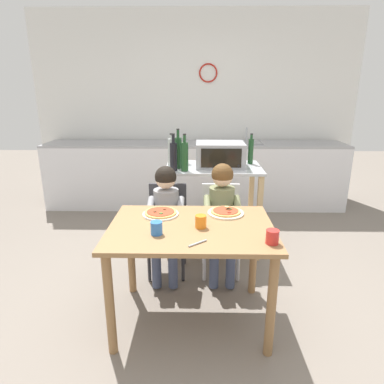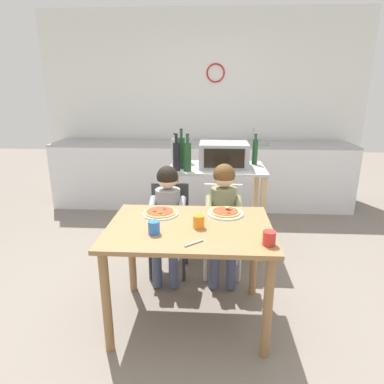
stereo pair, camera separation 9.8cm
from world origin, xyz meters
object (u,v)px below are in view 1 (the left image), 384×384
(toaster_oven, at_px, (220,154))
(dining_table, at_px, (191,241))
(bottle_tall_green_wine, at_px, (185,156))
(drinking_cup_blue, at_px, (156,228))
(kitchen_island_cart, at_px, (213,195))
(child_in_grey_shirt, at_px, (166,210))
(pizza_plate_cream, at_px, (226,212))
(dining_chair_left, at_px, (167,222))
(child_in_olive_shirt, at_px, (222,208))
(bottle_dark_olive_oil, at_px, (251,151))
(bottle_clear_vinegar, at_px, (171,152))
(bottle_slim_sauce, at_px, (178,152))
(pizza_plate_white, at_px, (161,213))
(drinking_cup_orange, at_px, (201,221))
(dining_chair_right, at_px, (221,222))
(bottle_brown_beer, at_px, (173,156))
(serving_spoon, at_px, (198,243))
(drinking_cup_red, at_px, (272,237))
(bottle_squat_spirits, at_px, (184,153))

(toaster_oven, relative_size, dining_table, 0.42)
(bottle_tall_green_wine, relative_size, drinking_cup_blue, 4.08)
(kitchen_island_cart, height_order, child_in_grey_shirt, child_in_grey_shirt)
(pizza_plate_cream, xyz_separation_m, drinking_cup_blue, (-0.48, -0.38, 0.03))
(dining_chair_left, distance_m, child_in_olive_shirt, 0.53)
(dining_table, bearing_deg, bottle_dark_olive_oil, 65.71)
(bottle_clear_vinegar, height_order, dining_chair_left, bottle_clear_vinegar)
(child_in_olive_shirt, relative_size, pizza_plate_cream, 3.74)
(bottle_dark_olive_oil, bearing_deg, bottle_slim_sauce, -163.75)
(dining_table, distance_m, child_in_grey_shirt, 0.63)
(bottle_slim_sauce, bearing_deg, bottle_tall_green_wine, -59.86)
(dining_table, relative_size, child_in_grey_shirt, 1.13)
(bottle_slim_sauce, bearing_deg, pizza_plate_white, -95.43)
(child_in_grey_shirt, bearing_deg, drinking_cup_orange, -64.22)
(dining_chair_left, xyz_separation_m, dining_chair_right, (0.49, 0.01, 0.00))
(bottle_slim_sauce, xyz_separation_m, drinking_cup_orange, (0.21, -1.12, -0.26))
(bottle_clear_vinegar, relative_size, bottle_brown_beer, 0.93)
(kitchen_island_cart, bearing_deg, dining_chair_right, -83.15)
(serving_spoon, bearing_deg, dining_chair_left, 105.63)
(child_in_olive_shirt, bearing_deg, kitchen_island_cart, 95.41)
(bottle_tall_green_wine, relative_size, child_in_grey_shirt, 0.35)
(bottle_clear_vinegar, distance_m, pizza_plate_white, 1.02)
(bottle_brown_beer, distance_m, bottle_tall_green_wine, 0.11)
(kitchen_island_cart, xyz_separation_m, child_in_olive_shirt, (0.05, -0.57, 0.06))
(bottle_dark_olive_oil, distance_m, bottle_tall_green_wine, 0.75)
(bottle_dark_olive_oil, height_order, drinking_cup_red, bottle_dark_olive_oil)
(child_in_grey_shirt, xyz_separation_m, pizza_plate_white, (-0.00, -0.38, 0.11))
(bottle_dark_olive_oil, relative_size, child_in_olive_shirt, 0.31)
(bottle_clear_vinegar, relative_size, drinking_cup_orange, 3.75)
(bottle_clear_vinegar, distance_m, dining_chair_right, 0.87)
(toaster_oven, bearing_deg, bottle_clear_vinegar, 179.04)
(serving_spoon, bearing_deg, bottle_clear_vinegar, 100.28)
(bottle_squat_spirits, height_order, pizza_plate_cream, bottle_squat_spirits)
(drinking_cup_orange, bearing_deg, pizza_plate_white, 142.12)
(kitchen_island_cart, distance_m, dining_table, 1.19)
(dining_table, height_order, drinking_cup_red, drinking_cup_red)
(bottle_dark_olive_oil, bearing_deg, bottle_squat_spirits, 178.63)
(toaster_oven, bearing_deg, drinking_cup_blue, -110.22)
(bottle_dark_olive_oil, relative_size, dining_chair_right, 0.39)
(dining_table, height_order, drinking_cup_blue, drinking_cup_blue)
(bottle_clear_vinegar, xyz_separation_m, dining_chair_left, (-0.01, -0.47, -0.56))
(dining_table, height_order, serving_spoon, serving_spoon)
(bottle_dark_olive_oil, bearing_deg, kitchen_island_cart, -160.56)
(bottle_tall_green_wine, height_order, drinking_cup_blue, bottle_tall_green_wine)
(bottle_brown_beer, bearing_deg, toaster_oven, 23.14)
(toaster_oven, bearing_deg, pizza_plate_cream, -90.56)
(pizza_plate_white, bearing_deg, toaster_oven, 62.95)
(bottle_slim_sauce, height_order, child_in_grey_shirt, bottle_slim_sauce)
(bottle_dark_olive_oil, distance_m, drinking_cup_red, 1.59)
(child_in_olive_shirt, bearing_deg, bottle_brown_beer, 138.77)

